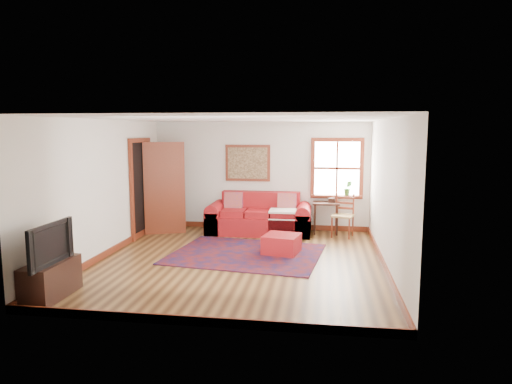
% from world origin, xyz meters
% --- Properties ---
extents(ground, '(5.50, 5.50, 0.00)m').
position_xyz_m(ground, '(0.00, 0.00, 0.00)').
color(ground, '#3F2511').
rests_on(ground, ground).
extents(room_envelope, '(5.04, 5.54, 2.52)m').
position_xyz_m(room_envelope, '(0.00, 0.02, 1.65)').
color(room_envelope, silver).
rests_on(room_envelope, ground).
extents(window, '(1.18, 0.20, 1.38)m').
position_xyz_m(window, '(1.78, 2.70, 1.31)').
color(window, white).
rests_on(window, ground).
extents(doorway, '(0.89, 1.08, 2.14)m').
position_xyz_m(doorway, '(-2.21, 1.78, 1.07)').
color(doorway, black).
rests_on(doorway, ground).
extents(framed_artwork, '(1.05, 0.07, 0.85)m').
position_xyz_m(framed_artwork, '(-0.30, 2.71, 1.55)').
color(framed_artwork, maroon).
rests_on(framed_artwork, ground).
extents(persian_rug, '(2.97, 2.50, 0.02)m').
position_xyz_m(persian_rug, '(0.04, 0.45, 0.01)').
color(persian_rug, '#5B110D').
rests_on(persian_rug, ground).
extents(red_leather_sofa, '(2.31, 0.96, 0.91)m').
position_xyz_m(red_leather_sofa, '(0.04, 2.30, 0.30)').
color(red_leather_sofa, maroon).
rests_on(red_leather_sofa, ground).
extents(red_ottoman, '(0.74, 0.74, 0.36)m').
position_xyz_m(red_ottoman, '(0.69, 0.62, 0.18)').
color(red_ottoman, maroon).
rests_on(red_ottoman, ground).
extents(side_table, '(0.59, 0.44, 0.71)m').
position_xyz_m(side_table, '(1.52, 2.45, 0.59)').
color(side_table, black).
rests_on(side_table, ground).
extents(ladder_back_chair, '(0.53, 0.52, 0.94)m').
position_xyz_m(ladder_back_chair, '(1.90, 2.21, 0.51)').
color(ladder_back_chair, tan).
rests_on(ladder_back_chair, ground).
extents(media_cabinet, '(0.42, 0.93, 0.51)m').
position_xyz_m(media_cabinet, '(-2.28, -2.11, 0.25)').
color(media_cabinet, black).
rests_on(media_cabinet, ground).
extents(television, '(0.13, 0.99, 0.57)m').
position_xyz_m(television, '(-2.26, -2.23, 0.79)').
color(television, black).
rests_on(television, media_cabinet).
extents(candle_hurricane, '(0.12, 0.12, 0.18)m').
position_xyz_m(candle_hurricane, '(-2.23, -1.69, 0.59)').
color(candle_hurricane, silver).
rests_on(candle_hurricane, media_cabinet).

